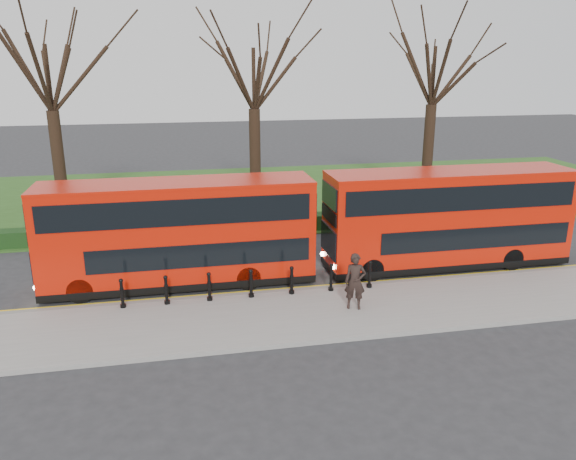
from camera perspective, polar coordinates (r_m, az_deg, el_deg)
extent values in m
plane|color=#28282B|center=(21.57, -4.64, -5.76)|extent=(120.00, 120.00, 0.00)
cube|color=gray|center=(18.82, -3.50, -9.01)|extent=(60.00, 4.00, 0.15)
cube|color=slate|center=(20.62, -4.30, -6.62)|extent=(60.00, 0.25, 0.16)
cube|color=#284918|center=(35.82, -7.61, 3.43)|extent=(60.00, 18.00, 0.06)
cube|color=black|center=(27.82, -6.39, 0.32)|extent=(60.00, 0.90, 0.80)
cube|color=yellow|center=(20.93, -4.40, -6.47)|extent=(60.00, 0.10, 0.01)
cube|color=yellow|center=(21.11, -4.47, -6.26)|extent=(60.00, 0.10, 0.01)
cylinder|color=black|center=(30.79, -22.19, 5.67)|extent=(0.60, 0.60, 5.90)
cylinder|color=black|center=(30.56, -3.35, 6.74)|extent=(0.60, 0.60, 5.82)
cylinder|color=black|center=(33.45, 13.99, 7.22)|extent=(0.60, 0.60, 5.89)
cylinder|color=black|center=(20.05, -16.51, -6.23)|extent=(0.15, 0.15, 1.00)
cylinder|color=black|center=(19.96, -12.26, -6.01)|extent=(0.15, 0.15, 1.00)
cylinder|color=black|center=(19.97, -8.00, -5.76)|extent=(0.15, 0.15, 1.00)
cylinder|color=black|center=(20.10, -3.77, -5.48)|extent=(0.15, 0.15, 1.00)
cylinder|color=black|center=(20.33, 0.37, -5.17)|extent=(0.15, 0.15, 1.00)
cylinder|color=black|center=(20.66, 4.41, -4.85)|extent=(0.15, 0.15, 1.00)
cylinder|color=black|center=(21.10, 8.29, -4.52)|extent=(0.15, 0.15, 1.00)
cube|color=red|center=(21.41, -11.03, -0.03)|extent=(10.04, 2.28, 3.70)
cube|color=black|center=(22.03, -10.76, -4.75)|extent=(10.06, 2.30, 0.27)
cube|color=black|center=(20.53, -8.84, -2.60)|extent=(8.03, 0.04, 0.87)
cube|color=black|center=(20.03, -11.13, 1.71)|extent=(9.49, 0.04, 0.96)
cube|color=black|center=(21.91, -24.35, -0.06)|extent=(0.06, 2.01, 0.50)
cylinder|color=black|center=(21.32, -20.37, -5.77)|extent=(0.91, 0.27, 0.91)
cylinder|color=black|center=(23.18, -19.68, -3.89)|extent=(0.91, 0.27, 0.91)
cylinder|color=black|center=(21.17, -4.03, -4.86)|extent=(0.91, 0.27, 0.91)
cylinder|color=black|center=(23.03, -4.69, -3.04)|extent=(0.91, 0.27, 0.91)
cube|color=red|center=(23.91, 15.95, 1.43)|extent=(10.08, 2.29, 3.71)
cube|color=black|center=(24.47, 15.59, -2.86)|extent=(10.10, 2.31, 0.28)
cube|color=black|center=(23.48, 18.68, -0.79)|extent=(8.07, 0.04, 0.87)
cube|color=black|center=(22.69, 17.46, 3.06)|extent=(9.53, 0.04, 0.96)
cube|color=black|center=(22.00, 4.19, 1.53)|extent=(0.06, 2.02, 0.50)
cylinder|color=black|center=(22.16, 8.50, -3.99)|extent=(0.92, 0.28, 0.92)
cylinder|color=black|center=(23.94, 6.88, -2.32)|extent=(0.92, 0.28, 0.92)
cylinder|color=black|center=(24.81, 21.78, -2.75)|extent=(0.92, 0.28, 0.92)
cylinder|color=black|center=(26.42, 19.44, -1.34)|extent=(0.92, 0.28, 0.92)
imported|color=black|center=(19.14, 6.84, -5.21)|extent=(0.82, 0.66, 1.95)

